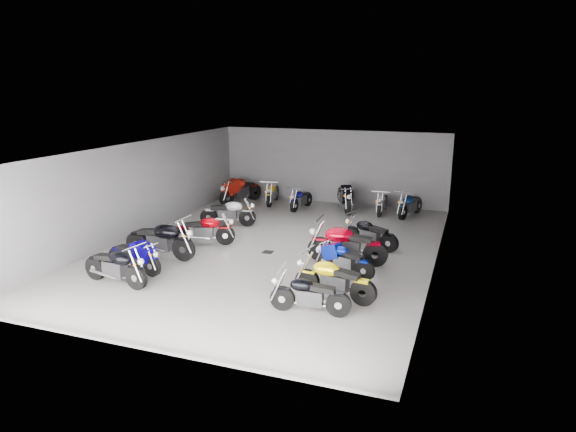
{
  "coord_description": "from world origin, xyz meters",
  "views": [
    {
      "loc": [
        5.83,
        -14.6,
        5.06
      ],
      "look_at": [
        0.37,
        0.34,
        1.0
      ],
      "focal_mm": 32.0,
      "sensor_mm": 36.0,
      "label": 1
    }
  ],
  "objects_px": {
    "motorcycle_back_e": "(382,202)",
    "motorcycle_left_b": "(134,256)",
    "motorcycle_right_a": "(309,295)",
    "motorcycle_left_a": "(116,266)",
    "motorcycle_right_e": "(369,234)",
    "motorcycle_back_b": "(272,193)",
    "motorcycle_right_c": "(343,260)",
    "motorcycle_left_d": "(204,230)",
    "motorcycle_right_b": "(334,280)",
    "motorcycle_back_f": "(410,205)",
    "motorcycle_back_a": "(240,190)",
    "motorcycle_back_c": "(301,199)",
    "drain_grate": "(268,252)",
    "motorcycle_back_d": "(344,197)",
    "motorcycle_right_d": "(346,245)",
    "motorcycle_left_f": "(229,213)",
    "motorcycle_left_c": "(161,240)"
  },
  "relations": [
    {
      "from": "motorcycle_back_e",
      "to": "motorcycle_left_b",
      "type": "bearing_deg",
      "value": 58.18
    },
    {
      "from": "motorcycle_right_a",
      "to": "motorcycle_left_a",
      "type": "bearing_deg",
      "value": 86.03
    },
    {
      "from": "motorcycle_right_e",
      "to": "motorcycle_back_b",
      "type": "distance_m",
      "value": 7.11
    },
    {
      "from": "motorcycle_right_c",
      "to": "motorcycle_right_a",
      "type": "bearing_deg",
      "value": -165.07
    },
    {
      "from": "motorcycle_left_d",
      "to": "motorcycle_right_c",
      "type": "distance_m",
      "value": 5.08
    },
    {
      "from": "motorcycle_right_b",
      "to": "motorcycle_back_f",
      "type": "distance_m",
      "value": 8.94
    },
    {
      "from": "motorcycle_right_a",
      "to": "motorcycle_right_e",
      "type": "distance_m",
      "value": 5.31
    },
    {
      "from": "motorcycle_back_b",
      "to": "motorcycle_back_a",
      "type": "bearing_deg",
      "value": 3.93
    },
    {
      "from": "motorcycle_right_b",
      "to": "motorcycle_back_c",
      "type": "height_order",
      "value": "motorcycle_right_b"
    },
    {
      "from": "drain_grate",
      "to": "motorcycle_left_a",
      "type": "relative_size",
      "value": 0.15
    },
    {
      "from": "motorcycle_back_d",
      "to": "motorcycle_right_e",
      "type": "bearing_deg",
      "value": 88.77
    },
    {
      "from": "motorcycle_right_b",
      "to": "motorcycle_back_c",
      "type": "xyz_separation_m",
      "value": [
        -3.74,
        8.61,
        -0.06
      ]
    },
    {
      "from": "motorcycle_left_a",
      "to": "motorcycle_back_f",
      "type": "bearing_deg",
      "value": 156.17
    },
    {
      "from": "motorcycle_left_b",
      "to": "motorcycle_right_d",
      "type": "distance_m",
      "value": 6.01
    },
    {
      "from": "motorcycle_back_a",
      "to": "motorcycle_back_f",
      "type": "relative_size",
      "value": 1.15
    },
    {
      "from": "motorcycle_right_b",
      "to": "motorcycle_right_c",
      "type": "bearing_deg",
      "value": 13.79
    },
    {
      "from": "motorcycle_left_a",
      "to": "motorcycle_back_e",
      "type": "xyz_separation_m",
      "value": [
        5.15,
        10.08,
        -0.05
      ]
    },
    {
      "from": "drain_grate",
      "to": "motorcycle_back_f",
      "type": "distance_m",
      "value": 7.1
    },
    {
      "from": "drain_grate",
      "to": "motorcycle_left_b",
      "type": "distance_m",
      "value": 4.05
    },
    {
      "from": "motorcycle_back_c",
      "to": "motorcycle_back_d",
      "type": "bearing_deg",
      "value": -158.77
    },
    {
      "from": "motorcycle_back_a",
      "to": "motorcycle_left_a",
      "type": "bearing_deg",
      "value": 117.86
    },
    {
      "from": "motorcycle_back_c",
      "to": "motorcycle_back_b",
      "type": "bearing_deg",
      "value": -11.25
    },
    {
      "from": "motorcycle_right_e",
      "to": "motorcycle_back_c",
      "type": "xyz_separation_m",
      "value": [
        -3.75,
        4.26,
        -0.03
      ]
    },
    {
      "from": "motorcycle_right_a",
      "to": "motorcycle_back_b",
      "type": "bearing_deg",
      "value": 21.33
    },
    {
      "from": "motorcycle_left_f",
      "to": "motorcycle_left_c",
      "type": "bearing_deg",
      "value": -19.93
    },
    {
      "from": "motorcycle_left_c",
      "to": "motorcycle_back_b",
      "type": "distance_m",
      "value": 7.93
    },
    {
      "from": "drain_grate",
      "to": "motorcycle_back_b",
      "type": "height_order",
      "value": "motorcycle_back_b"
    },
    {
      "from": "motorcycle_right_e",
      "to": "motorcycle_back_c",
      "type": "distance_m",
      "value": 5.68
    },
    {
      "from": "motorcycle_left_a",
      "to": "motorcycle_right_c",
      "type": "relative_size",
      "value": 1.17
    },
    {
      "from": "motorcycle_left_a",
      "to": "motorcycle_left_b",
      "type": "xyz_separation_m",
      "value": [
        -0.12,
        0.95,
        -0.03
      ]
    },
    {
      "from": "motorcycle_right_b",
      "to": "motorcycle_back_d",
      "type": "height_order",
      "value": "motorcycle_back_d"
    },
    {
      "from": "motorcycle_left_a",
      "to": "motorcycle_back_b",
      "type": "xyz_separation_m",
      "value": [
        0.33,
        10.16,
        -0.02
      ]
    },
    {
      "from": "motorcycle_left_b",
      "to": "motorcycle_back_a",
      "type": "height_order",
      "value": "motorcycle_back_a"
    },
    {
      "from": "drain_grate",
      "to": "motorcycle_right_e",
      "type": "bearing_deg",
      "value": 28.05
    },
    {
      "from": "motorcycle_right_b",
      "to": "motorcycle_left_f",
      "type": "bearing_deg",
      "value": 53.93
    },
    {
      "from": "motorcycle_back_d",
      "to": "motorcycle_back_f",
      "type": "xyz_separation_m",
      "value": [
        2.7,
        -0.1,
        -0.08
      ]
    },
    {
      "from": "motorcycle_right_d",
      "to": "motorcycle_back_a",
      "type": "xyz_separation_m",
      "value": [
        -6.29,
        6.14,
        0.0
      ]
    },
    {
      "from": "motorcycle_right_d",
      "to": "motorcycle_right_e",
      "type": "height_order",
      "value": "motorcycle_right_d"
    },
    {
      "from": "motorcycle_back_a",
      "to": "motorcycle_back_d",
      "type": "distance_m",
      "value": 4.66
    },
    {
      "from": "motorcycle_back_a",
      "to": "motorcycle_back_c",
      "type": "bearing_deg",
      "value": -161.94
    },
    {
      "from": "motorcycle_left_a",
      "to": "motorcycle_right_d",
      "type": "height_order",
      "value": "motorcycle_right_d"
    },
    {
      "from": "motorcycle_right_b",
      "to": "motorcycle_right_d",
      "type": "distance_m",
      "value": 2.67
    },
    {
      "from": "motorcycle_right_b",
      "to": "motorcycle_right_e",
      "type": "bearing_deg",
      "value": 7.77
    },
    {
      "from": "motorcycle_left_d",
      "to": "motorcycle_back_d",
      "type": "distance_m",
      "value": 6.93
    },
    {
      "from": "motorcycle_right_a",
      "to": "motorcycle_right_c",
      "type": "bearing_deg",
      "value": -7.77
    },
    {
      "from": "motorcycle_back_e",
      "to": "motorcycle_back_b",
      "type": "bearing_deg",
      "value": -2.77
    },
    {
      "from": "motorcycle_left_f",
      "to": "motorcycle_back_b",
      "type": "distance_m",
      "value": 3.92
    },
    {
      "from": "drain_grate",
      "to": "motorcycle_back_d",
      "type": "distance_m",
      "value": 6.3
    },
    {
      "from": "motorcycle_right_a",
      "to": "motorcycle_back_f",
      "type": "xyz_separation_m",
      "value": [
        1.03,
        9.87,
        0.03
      ]
    },
    {
      "from": "motorcycle_left_f",
      "to": "motorcycle_left_a",
      "type": "bearing_deg",
      "value": -17.41
    }
  ]
}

